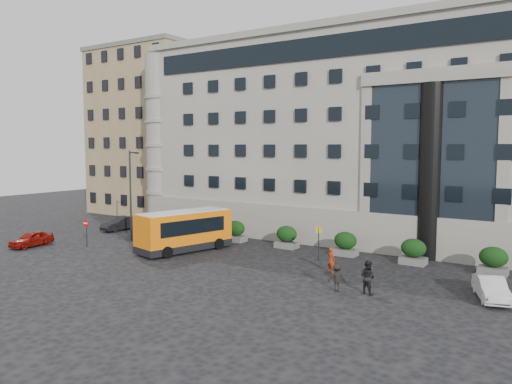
# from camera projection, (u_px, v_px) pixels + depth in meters

# --- Properties ---
(ground) EXTENTS (120.00, 120.00, 0.00)m
(ground) POSITION_uv_depth(u_px,v_px,m) (217.00, 265.00, 35.45)
(ground) COLOR black
(ground) RESTS_ON ground
(civic_building) EXTENTS (44.00, 24.00, 18.00)m
(civic_building) POSITION_uv_depth(u_px,v_px,m) (400.00, 140.00, 49.62)
(civic_building) COLOR gray
(civic_building) RESTS_ON ground
(entrance_column) EXTENTS (1.80, 1.80, 13.00)m
(entrance_column) POSITION_uv_depth(u_px,v_px,m) (431.00, 172.00, 36.83)
(entrance_column) COLOR black
(entrance_column) RESTS_ON ground
(apartment_near) EXTENTS (14.00, 14.00, 20.00)m
(apartment_near) POSITION_uv_depth(u_px,v_px,m) (165.00, 134.00, 64.30)
(apartment_near) COLOR olive
(apartment_near) RESTS_ON ground
(apartment_far) EXTENTS (13.00, 13.00, 22.00)m
(apartment_far) POSITION_uv_depth(u_px,v_px,m) (229.00, 130.00, 80.82)
(apartment_far) COLOR #84674D
(apartment_far) RESTS_ON ground
(hedge_a) EXTENTS (1.80, 1.26, 1.84)m
(hedge_a) POSITION_uv_depth(u_px,v_px,m) (236.00, 231.00, 44.04)
(hedge_a) COLOR #51514F
(hedge_a) RESTS_ON ground
(hedge_b) EXTENTS (1.80, 1.26, 1.84)m
(hedge_b) POSITION_uv_depth(u_px,v_px,m) (287.00, 237.00, 41.19)
(hedge_b) COLOR #51514F
(hedge_b) RESTS_ON ground
(hedge_c) EXTENTS (1.80, 1.26, 1.84)m
(hedge_c) POSITION_uv_depth(u_px,v_px,m) (345.00, 244.00, 38.34)
(hedge_c) COLOR #51514F
(hedge_c) RESTS_ON ground
(hedge_d) EXTENTS (1.80, 1.26, 1.84)m
(hedge_d) POSITION_uv_depth(u_px,v_px,m) (413.00, 251.00, 35.49)
(hedge_d) COLOR #51514F
(hedge_d) RESTS_ON ground
(hedge_e) EXTENTS (1.80, 1.26, 1.84)m
(hedge_e) POSITION_uv_depth(u_px,v_px,m) (493.00, 261.00, 32.64)
(hedge_e) COLOR #51514F
(hedge_e) RESTS_ON ground
(street_lamp) EXTENTS (1.16, 0.18, 8.00)m
(street_lamp) POSITION_uv_depth(u_px,v_px,m) (131.00, 192.00, 44.08)
(street_lamp) COLOR #262628
(street_lamp) RESTS_ON ground
(bus_stop_sign) EXTENTS (0.50, 0.08, 2.52)m
(bus_stop_sign) POSITION_uv_depth(u_px,v_px,m) (319.00, 238.00, 36.43)
(bus_stop_sign) COLOR #262628
(bus_stop_sign) RESTS_ON ground
(no_entry_sign) EXTENTS (0.64, 0.16, 2.32)m
(no_entry_sign) POSITION_uv_depth(u_px,v_px,m) (86.00, 227.00, 41.56)
(no_entry_sign) COLOR #262628
(no_entry_sign) RESTS_ON ground
(minibus) EXTENTS (4.50, 8.13, 3.22)m
(minibus) POSITION_uv_depth(u_px,v_px,m) (184.00, 229.00, 39.89)
(minibus) COLOR orange
(minibus) RESTS_ON ground
(red_truck) EXTENTS (2.92, 5.44, 2.81)m
(red_truck) POSITION_uv_depth(u_px,v_px,m) (208.00, 205.00, 59.15)
(red_truck) COLOR maroon
(red_truck) RESTS_ON ground
(parked_car_a) EXTENTS (1.91, 3.90, 1.28)m
(parked_car_a) POSITION_uv_depth(u_px,v_px,m) (31.00, 239.00, 41.81)
(parked_car_a) COLOR maroon
(parked_car_a) RESTS_ON ground
(parked_car_b) EXTENTS (1.77, 4.22, 1.36)m
(parked_car_b) POSITION_uv_depth(u_px,v_px,m) (121.00, 223.00, 49.89)
(parked_car_b) COLOR black
(parked_car_b) RESTS_ON ground
(parked_car_c) EXTENTS (2.44, 4.58, 1.26)m
(parked_car_c) POSITION_uv_depth(u_px,v_px,m) (168.00, 221.00, 51.86)
(parked_car_c) COLOR black
(parked_car_c) RESTS_ON ground
(parked_car_d) EXTENTS (2.86, 5.63, 1.52)m
(parked_car_d) POSITION_uv_depth(u_px,v_px,m) (188.00, 222.00, 50.00)
(parked_car_d) COLOR black
(parked_car_d) RESTS_ON ground
(white_taxi) EXTENTS (2.61, 4.11, 1.28)m
(white_taxi) POSITION_uv_depth(u_px,v_px,m) (491.00, 288.00, 27.32)
(white_taxi) COLOR silver
(white_taxi) RESTS_ON ground
(pedestrian_a) EXTENTS (0.73, 0.62, 1.70)m
(pedestrian_a) POSITION_uv_depth(u_px,v_px,m) (331.00, 260.00, 33.18)
(pedestrian_a) COLOR #9D2B0F
(pedestrian_a) RESTS_ON ground
(pedestrian_b) EXTENTS (1.09, 0.94, 1.94)m
(pedestrian_b) POSITION_uv_depth(u_px,v_px,m) (368.00, 277.00, 28.41)
(pedestrian_b) COLOR black
(pedestrian_b) RESTS_ON ground
(pedestrian_c) EXTENTS (1.19, 1.08, 1.60)m
(pedestrian_c) POSITION_uv_depth(u_px,v_px,m) (337.00, 277.00, 28.96)
(pedestrian_c) COLOR black
(pedestrian_c) RESTS_ON ground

